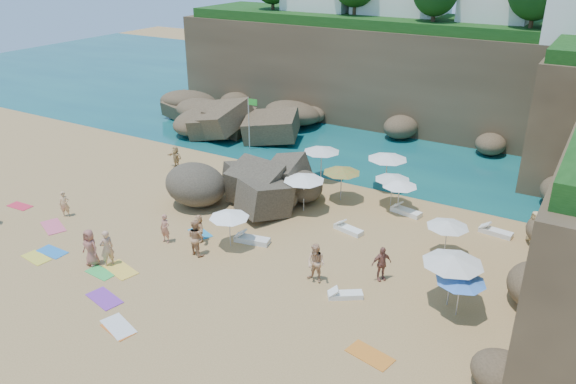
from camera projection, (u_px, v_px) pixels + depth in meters
The scene contains 46 objects.
ground at pixel (227, 239), 29.60m from camera, with size 120.00×120.00×0.00m, color tan.
seawater at pixel (415, 107), 53.19m from camera, with size 120.00×120.00×0.00m, color #0C4751.
cliff_back at pixel (422, 78), 46.70m from camera, with size 44.00×8.00×8.00m, color brown.
rock_promontory at pixel (234, 128), 47.30m from camera, with size 12.00×7.00×2.00m, color brown, non-canonical shape.
marina_masts at pixel (267, 59), 59.64m from camera, with size 3.10×0.10×6.00m.
rock_outcrop at pixel (259, 199), 34.21m from camera, with size 7.15×5.36×2.86m, color brown, non-canonical shape.
flag_pole at pixel (250, 117), 41.29m from camera, with size 0.79×0.09×4.03m.
parasol_0 at pixel (322, 149), 36.22m from camera, with size 2.41×2.41×2.28m.
parasol_1 at pixel (304, 178), 31.88m from camera, with size 2.40×2.40×2.27m.
parasol_2 at pixel (388, 156), 34.77m from camera, with size 2.51×2.51×2.37m.
parasol_3 at pixel (393, 177), 32.61m from camera, with size 2.09×2.09×1.98m.
parasol_5 at pixel (400, 184), 31.86m from camera, with size 2.04×2.04×1.93m.
parasol_6 at pixel (342, 170), 33.23m from camera, with size 2.27×2.27×2.15m.
parasol_7 at pixel (448, 224), 27.23m from camera, with size 2.07×2.07×1.96m.
parasol_8 at pixel (569, 250), 24.44m from camera, with size 2.36×2.36×2.23m.
parasol_9 at pixel (229, 215), 28.17m from camera, with size 2.06×2.06×1.95m.
parasol_10 at pixel (461, 278), 22.81m from camera, with size 2.07×2.07×1.96m.
parasol_11 at pixel (453, 260), 23.29m from camera, with size 2.59×2.59×2.45m.
lounger_0 at pixel (294, 182), 36.25m from camera, with size 1.82×0.61×0.28m, color white.
lounger_1 at pixel (406, 212), 32.25m from camera, with size 1.80×0.60×0.28m, color white.
lounger_2 at pixel (496, 232), 29.97m from camera, with size 1.72×0.57×0.27m, color white.
lounger_3 at pixel (252, 240), 29.18m from camera, with size 1.86×0.62×0.29m, color silver.
lounger_4 at pixel (348, 230), 30.26m from camera, with size 1.67×0.56×0.26m, color white.
lounger_5 at pixel (345, 295), 24.66m from camera, with size 1.53×0.51×0.24m, color white.
towel_0 at pixel (52, 252), 28.32m from camera, with size 1.59×0.79×0.03m, color blue.
towel_1 at pixel (53, 227), 30.83m from camera, with size 1.89×0.95×0.03m, color #DB5571.
towel_2 at pixel (118, 329), 22.66m from camera, with size 1.52×0.76×0.03m, color orange.
towel_3 at pixel (101, 273), 26.52m from camera, with size 1.48×0.74×0.03m, color green.
towel_4 at pixel (36, 258), 27.79m from camera, with size 1.57×0.78×0.03m, color yellow.
towel_6 at pixel (104, 298), 24.60m from camera, with size 1.77×0.89×0.03m, color purple.
towel_7 at pixel (20, 206), 33.23m from camera, with size 1.49×0.75×0.03m, color red.
towel_8 at pixel (200, 233), 30.15m from camera, with size 1.48×0.74×0.03m, color #2388BE.
towel_10 at pixel (370, 355), 21.22m from camera, with size 1.76×0.88×0.03m, color orange.
towel_12 at pixel (120, 270), 26.77m from camera, with size 1.84×0.92×0.03m, color yellow.
towel_13 at pixel (118, 326), 22.81m from camera, with size 1.70×0.85×0.03m, color silver.
person_stand_0 at pixel (65, 204), 31.73m from camera, with size 0.56×0.37×1.53m, color tan.
person_stand_1 at pixel (196, 237), 27.77m from camera, with size 0.92×0.72×1.89m, color tan.
person_stand_2 at pixel (288, 171), 35.92m from camera, with size 1.18×0.49×1.83m, color #E19680.
person_stand_3 at pixel (381, 264), 25.67m from camera, with size 1.00×0.42×1.70m, color #8F5547.
person_stand_4 at pixel (534, 226), 29.04m from camera, with size 0.83×0.45×1.70m, color #E1BA76.
person_stand_5 at pixel (176, 157), 38.65m from camera, with size 1.43×0.41×1.54m, color tan.
person_stand_6 at pixel (107, 248), 26.80m from camera, with size 0.68×0.45×1.87m, color tan.
person_lie_2 at pixel (92, 260), 27.12m from camera, with size 0.90×1.84×0.49m, color #9D5C4E.
person_lie_3 at pixel (200, 238), 29.31m from camera, with size 1.36×1.47×0.39m, color tan.
person_lie_4 at pixel (166, 239), 29.18m from camera, with size 0.56×1.54×0.37m, color #B4725A.
person_lie_5 at pixel (316, 275), 25.72m from camera, with size 0.91×1.88×0.71m, color tan.
Camera 1 is at (16.05, -20.76, 14.30)m, focal length 35.00 mm.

